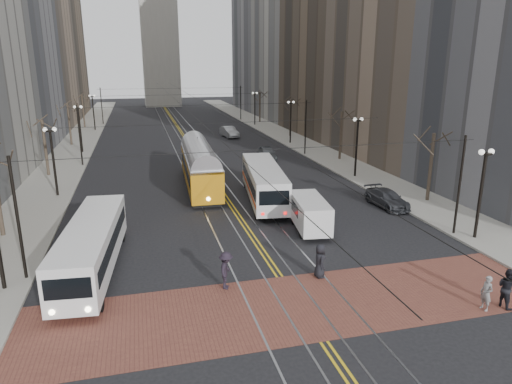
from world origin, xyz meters
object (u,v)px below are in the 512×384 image
cargo_van (310,215)px  sedan_parked (387,199)px  pedestrian_c (507,288)px  pedestrian_b (486,293)px  transit_bus (92,248)px  pedestrian_a (320,261)px  sedan_grey (267,153)px  pedestrian_d (226,270)px  streetcar (200,170)px  rear_bus (264,184)px  sedan_silver (229,132)px

cargo_van → sedan_parked: cargo_van is taller
pedestrian_c → pedestrian_b: bearing=85.6°
transit_bus → sedan_parked: (21.35, 6.48, -0.71)m
pedestrian_a → cargo_van: bearing=-12.0°
sedan_grey → pedestrian_d: 31.95m
sedan_grey → pedestrian_a: size_ratio=2.41×
cargo_van → pedestrian_a: size_ratio=2.71×
streetcar → cargo_van: 14.11m
cargo_van → sedan_parked: 8.53m
sedan_grey → pedestrian_c: bearing=-83.2°
cargo_van → pedestrian_b: (4.10, -11.68, -0.26)m
streetcar → sedan_parked: bearing=-32.8°
sedan_parked → pedestrian_b: 15.56m
cargo_van → sedan_grey: (3.68, 23.44, -0.35)m
pedestrian_a → pedestrian_c: bearing=-120.3°
rear_bus → cargo_van: (1.21, -7.20, -0.37)m
cargo_van → pedestrian_c: size_ratio=2.64×
sedan_silver → pedestrian_b: bearing=-96.7°
streetcar → sedan_silver: size_ratio=2.84×
streetcar → sedan_parked: 16.46m
sedan_silver → streetcar: bearing=-114.8°
pedestrian_b → transit_bus: bearing=-120.9°
sedan_parked → pedestrian_b: pedestrian_b is taller
pedestrian_b → sedan_parked: bearing=161.5°
sedan_silver → sedan_parked: bearing=-90.4°
transit_bus → pedestrian_a: transit_bus is taller
pedestrian_b → pedestrian_c: 1.11m
sedan_silver → pedestrian_a: size_ratio=2.64×
rear_bus → cargo_van: rear_bus is taller
streetcar → rear_bus: streetcar is taller
sedan_grey → streetcar: bearing=-127.1°
cargo_van → sedan_silver: (2.58, 40.67, -0.30)m
sedan_parked → pedestrian_c: pedestrian_c is taller
cargo_van → sedan_silver: cargo_van is taller
cargo_van → pedestrian_c: cargo_van is taller
transit_bus → pedestrian_c: size_ratio=5.81×
sedan_silver → transit_bus: bearing=-118.6°
rear_bus → sedan_silver: rear_bus is taller
pedestrian_a → sedan_parked: bearing=-39.6°
streetcar → sedan_grey: (9.28, 10.51, -0.87)m
pedestrian_d → rear_bus: bearing=-3.6°
sedan_parked → pedestrian_d: pedestrian_d is taller
rear_bus → pedestrian_d: (-5.76, -13.88, -0.49)m
pedestrian_d → pedestrian_b: bearing=-95.4°
rear_bus → pedestrian_c: bearing=-63.2°
streetcar → sedan_parked: streetcar is taller
sedan_silver → pedestrian_d: (-9.55, -47.36, 0.18)m
transit_bus → sedan_grey: size_ratio=2.47×
streetcar → transit_bus: bearing=-113.9°
transit_bus → pedestrian_d: bearing=-23.7°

